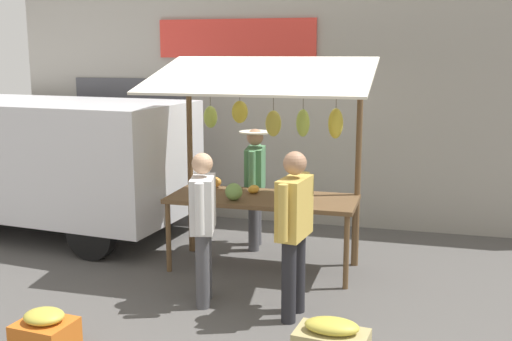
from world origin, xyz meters
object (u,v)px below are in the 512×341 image
(parked_van, at_px, (28,153))
(market_stall, at_px, (263,140))
(produce_crate_near, at_px, (45,334))
(vendor_with_sunhat, at_px, (255,179))
(shopper_in_striped_shirt, at_px, (294,223))
(shopper_in_grey_tee, at_px, (203,218))

(parked_van, bearing_deg, market_stall, 175.04)
(market_stall, relative_size, produce_crate_near, 5.03)
(vendor_with_sunhat, bearing_deg, parked_van, -97.95)
(vendor_with_sunhat, xyz_separation_m, shopper_in_striped_shirt, (-0.94, 2.00, 0.02))
(vendor_with_sunhat, relative_size, parked_van, 0.35)
(market_stall, distance_m, shopper_in_striped_shirt, 1.57)
(market_stall, distance_m, parked_van, 3.78)
(parked_van, bearing_deg, produce_crate_near, 132.32)
(shopper_in_grey_tee, xyz_separation_m, produce_crate_near, (0.92, 1.41, -0.71))
(produce_crate_near, bearing_deg, shopper_in_grey_tee, -123.08)
(shopper_in_striped_shirt, distance_m, parked_van, 4.77)
(market_stall, height_order, vendor_with_sunhat, market_stall)
(market_stall, height_order, shopper_in_striped_shirt, market_stall)
(parked_van, bearing_deg, shopper_in_grey_tee, 156.41)
(parked_van, height_order, produce_crate_near, parked_van)
(vendor_with_sunhat, xyz_separation_m, shopper_in_grey_tee, (0.02, 1.90, -0.03))
(vendor_with_sunhat, xyz_separation_m, parked_van, (3.39, -0.01, 0.19))
(vendor_with_sunhat, height_order, shopper_in_grey_tee, vendor_with_sunhat)
(vendor_with_sunhat, distance_m, shopper_in_grey_tee, 1.90)
(vendor_with_sunhat, distance_m, shopper_in_striped_shirt, 2.21)
(produce_crate_near, bearing_deg, market_stall, -115.28)
(market_stall, height_order, parked_van, market_stall)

